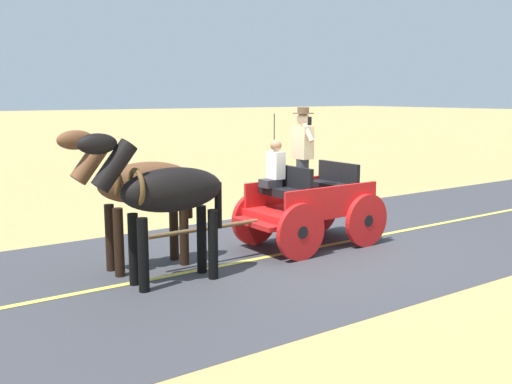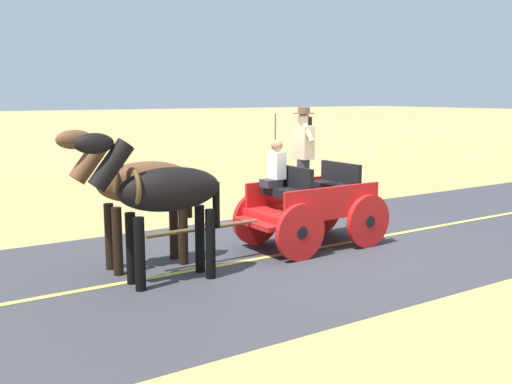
# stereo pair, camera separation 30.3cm
# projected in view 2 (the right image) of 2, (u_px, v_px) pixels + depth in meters

# --- Properties ---
(ground_plane) EXTENTS (200.00, 200.00, 0.00)m
(ground_plane) POSITION_uv_depth(u_px,v_px,m) (313.00, 249.00, 10.40)
(ground_plane) COLOR tan
(road_surface) EXTENTS (5.88, 160.00, 0.01)m
(road_surface) POSITION_uv_depth(u_px,v_px,m) (313.00, 249.00, 10.40)
(road_surface) COLOR #38383D
(road_surface) RESTS_ON ground
(road_centre_stripe) EXTENTS (0.12, 160.00, 0.00)m
(road_centre_stripe) POSITION_uv_depth(u_px,v_px,m) (313.00, 249.00, 10.40)
(road_centre_stripe) COLOR #DBCC4C
(road_centre_stripe) RESTS_ON road_surface
(horse_drawn_carriage) EXTENTS (1.45, 4.51, 2.50)m
(horse_drawn_carriage) POSITION_uv_depth(u_px,v_px,m) (308.00, 202.00, 10.46)
(horse_drawn_carriage) COLOR red
(horse_drawn_carriage) RESTS_ON ground
(horse_near_side) EXTENTS (0.62, 2.13, 2.21)m
(horse_near_side) POSITION_uv_depth(u_px,v_px,m) (163.00, 193.00, 8.35)
(horse_near_side) COLOR black
(horse_near_side) RESTS_ON ground
(horse_off_side) EXTENTS (0.57, 2.13, 2.21)m
(horse_off_side) POSITION_uv_depth(u_px,v_px,m) (139.00, 185.00, 9.07)
(horse_off_side) COLOR brown
(horse_off_side) RESTS_ON ground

